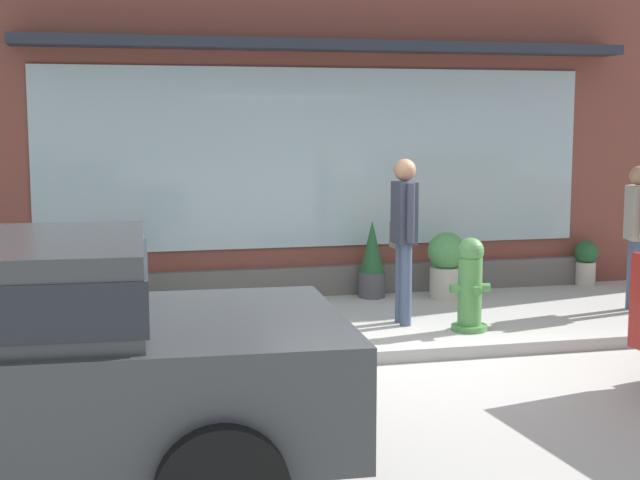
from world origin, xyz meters
TOP-DOWN VIEW (x-y plane):
  - ground_plane at (0.00, 0.00)m, footprint 60.00×60.00m
  - curb_strip at (0.00, -0.20)m, footprint 14.00×0.24m
  - storefront at (-0.00, 3.19)m, footprint 14.00×0.81m
  - fire_hydrant at (0.91, 0.75)m, footprint 0.43×0.40m
  - pedestrian_with_handbag at (0.35, 1.22)m, footprint 0.23×0.67m
  - pedestrian_passerby at (3.12, 1.23)m, footprint 0.28×0.50m
  - potted_plant_corner_tall at (1.31, 2.41)m, footprint 0.46×0.46m
  - potted_plant_by_entrance at (3.41, 2.80)m, footprint 0.31×0.31m
  - potted_plant_near_hydrant at (0.45, 2.68)m, footprint 0.33×0.33m
  - potted_plant_trailing_edge at (-2.44, 2.43)m, footprint 0.34×0.34m

SIDE VIEW (x-z plane):
  - ground_plane at x=0.00m, z-range 0.00..0.00m
  - curb_strip at x=0.00m, z-range 0.00..0.12m
  - potted_plant_by_entrance at x=3.41m, z-range 0.03..0.62m
  - potted_plant_corner_tall at x=1.31m, z-range 0.03..0.83m
  - potted_plant_trailing_edge at x=-2.44m, z-range -0.02..0.88m
  - potted_plant_near_hydrant at x=0.45m, z-range -0.02..0.92m
  - fire_hydrant at x=0.91m, z-range 0.00..0.97m
  - pedestrian_passerby at x=3.12m, z-range 0.15..1.80m
  - pedestrian_with_handbag at x=0.35m, z-range 0.16..1.91m
  - storefront at x=0.00m, z-range -0.06..5.36m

